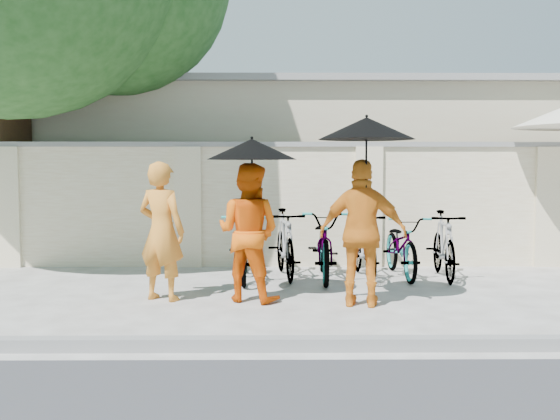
{
  "coord_description": "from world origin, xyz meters",
  "views": [
    {
      "loc": [
        0.44,
        -7.27,
        1.67
      ],
      "look_at": [
        0.51,
        0.94,
        1.1
      ],
      "focal_mm": 40.0,
      "sensor_mm": 36.0,
      "label": 1
    }
  ],
  "objects": [
    {
      "name": "ground",
      "position": [
        0.0,
        0.0,
        0.0
      ],
      "size": [
        80.0,
        80.0,
        0.0
      ],
      "primitive_type": "plane",
      "color": "beige"
    },
    {
      "name": "kerb",
      "position": [
        0.0,
        -1.7,
        0.06
      ],
      "size": [
        40.0,
        0.16,
        0.12
      ],
      "primitive_type": "cube",
      "color": "gray",
      "rests_on": "ground"
    },
    {
      "name": "compound_wall",
      "position": [
        1.0,
        3.2,
        1.0
      ],
      "size": [
        20.0,
        0.3,
        2.0
      ],
      "primitive_type": "cube",
      "color": "#F0E6C7",
      "rests_on": "ground"
    },
    {
      "name": "building_behind",
      "position": [
        2.0,
        7.0,
        1.6
      ],
      "size": [
        14.0,
        6.0,
        3.2
      ],
      "primitive_type": "cube",
      "color": "#B4AE91",
      "rests_on": "ground"
    },
    {
      "name": "monk_left",
      "position": [
        -0.97,
        0.47,
        0.87
      ],
      "size": [
        0.75,
        0.63,
        1.74
      ],
      "primitive_type": "imported",
      "rotation": [
        0.0,
        0.0,
        2.73
      ],
      "color": "orange",
      "rests_on": "ground"
    },
    {
      "name": "monk_center",
      "position": [
        0.11,
        0.43,
        0.86
      ],
      "size": [
        1.02,
        0.93,
        1.72
      ],
      "primitive_type": "imported",
      "rotation": [
        0.0,
        0.0,
        2.74
      ],
      "color": "#E95909",
      "rests_on": "ground"
    },
    {
      "name": "parasol_center",
      "position": [
        0.16,
        0.35,
        1.88
      ],
      "size": [
        1.1,
        1.1,
        1.04
      ],
      "color": "black",
      "rests_on": "ground"
    },
    {
      "name": "monk_right",
      "position": [
        1.49,
        0.1,
        0.88
      ],
      "size": [
        1.1,
        0.63,
        1.76
      ],
      "primitive_type": "imported",
      "rotation": [
        0.0,
        0.0,
        2.94
      ],
      "color": "orange",
      "rests_on": "ground"
    },
    {
      "name": "parasol_right",
      "position": [
        1.51,
        0.02,
        2.12
      ],
      "size": [
        1.13,
        1.13,
        1.25
      ],
      "color": "black",
      "rests_on": "ground"
    },
    {
      "name": "bike_0",
      "position": [
        0.01,
        1.89,
        0.5
      ],
      "size": [
        0.73,
        1.91,
        0.99
      ],
      "primitive_type": "imported",
      "rotation": [
        0.0,
        0.0,
        0.04
      ],
      "color": "#918F9E",
      "rests_on": "ground"
    },
    {
      "name": "bike_1",
      "position": [
        0.6,
        2.02,
        0.52
      ],
      "size": [
        0.68,
        1.77,
        1.04
      ],
      "primitive_type": "imported",
      "rotation": [
        0.0,
        0.0,
        0.12
      ],
      "color": "#918F9E",
      "rests_on": "ground"
    },
    {
      "name": "bike_2",
      "position": [
        1.18,
        1.9,
        0.52
      ],
      "size": [
        0.75,
        2.0,
        1.04
      ],
      "primitive_type": "imported",
      "rotation": [
        0.0,
        0.0,
        -0.03
      ],
      "color": "#918F9E",
      "rests_on": "ground"
    },
    {
      "name": "bike_3",
      "position": [
        1.77,
        1.98,
        0.51
      ],
      "size": [
        0.58,
        1.72,
        1.02
      ],
      "primitive_type": "imported",
      "rotation": [
        0.0,
        0.0,
        0.06
      ],
      "color": "#918F9E",
      "rests_on": "ground"
    },
    {
      "name": "bike_4",
      "position": [
        2.36,
        2.08,
        0.47
      ],
      "size": [
        0.7,
        1.82,
        0.95
      ],
      "primitive_type": "imported",
      "rotation": [
        0.0,
        0.0,
        0.04
      ],
      "color": "#918F9E",
      "rests_on": "ground"
    },
    {
      "name": "bike_5",
      "position": [
        2.95,
        1.9,
        0.51
      ],
      "size": [
        0.63,
        1.72,
        1.01
      ],
      "primitive_type": "imported",
      "rotation": [
        0.0,
        0.0,
        -0.09
      ],
      "color": "#918F9E",
      "rests_on": "ground"
    }
  ]
}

